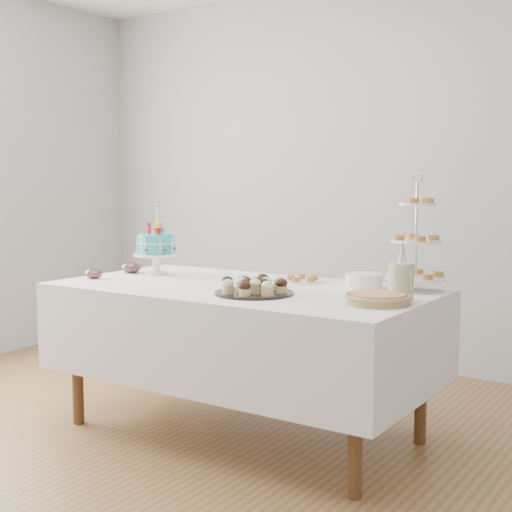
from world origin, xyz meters
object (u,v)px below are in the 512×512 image
Objects in this scene: plate_stack at (364,281)px; jam_bowl_b at (131,267)px; cupcake_tray at (254,286)px; birthday_cake at (156,256)px; jam_bowl_a at (94,274)px; utensil_pitcher at (401,280)px; table at (242,330)px; pie at (378,298)px; tiered_stand at (416,242)px; pastry_plate at (302,280)px.

jam_bowl_b is at bearing -170.99° from plate_stack.
birthday_cake is at bearing 161.74° from cupcake_tray.
jam_bowl_a is 0.37× the size of utensil_pitcher.
pie is (0.79, -0.10, 0.25)m from table.
table is 3.35× the size of tiered_stand.
jam_bowl_b is 1.68m from utensil_pitcher.
tiered_stand reaches higher than jam_bowl_b.
pastry_plate is at bearing 4.04° from birthday_cake.
plate_stack is (-0.25, -0.06, -0.20)m from tiered_stand.
pastry_plate is 1.98× the size of jam_bowl_b.
tiered_stand reaches higher than birthday_cake.
jam_bowl_b is at bearing 174.77° from table.
tiered_stand is at bearing 12.47° from plate_stack.
pie is at bearing -57.18° from plate_stack.
table is 0.88m from jam_bowl_b.
pastry_plate reaches higher than table.
cupcake_tray is 0.48m from pastry_plate.
birthday_cake reaches higher than utensil_pitcher.
birthday_cake is at bearing 171.37° from table.
table is 4.84× the size of birthday_cake.
pastry_plate is at bearing 57.47° from table.
utensil_pitcher reaches higher than jam_bowl_b.
cupcake_tray is 0.68m from utensil_pitcher.
cupcake_tray is at bearing 1.85° from jam_bowl_a.
pie is 0.16m from utensil_pitcher.
utensil_pitcher reaches higher than cupcake_tray.
jam_bowl_b is (-0.84, 0.08, 0.26)m from table.
tiered_stand is 0.64m from pastry_plate.
birthday_cake is 3.46× the size of jam_bowl_b.
utensil_pitcher is (1.68, 0.25, 0.06)m from jam_bowl_a.
jam_bowl_a is (-1.38, -0.51, -0.01)m from plate_stack.
table is at bearing -122.53° from pastry_plate.
cupcake_tray is 1.04m from jam_bowl_a.
tiered_stand is (0.59, 0.53, 0.20)m from cupcake_tray.
tiered_stand is at bearing 19.25° from jam_bowl_a.
plate_stack is at bearing 122.82° from pie.
table is at bearing 172.53° from pie.
jam_bowl_b is (-1.04, 0.26, -0.01)m from cupcake_tray.
jam_bowl_b is at bearing 179.60° from birthday_cake.
cupcake_tray reaches higher than table.
birthday_cake is 4.12× the size of jam_bowl_a.
utensil_pitcher is at bearing 70.85° from pie.
pie is 0.47m from plate_stack.
plate_stack is at bearing 54.70° from cupcake_tray.
table is 0.90m from utensil_pitcher.
birthday_cake is 1.51m from utensil_pitcher.
plate_stack reaches higher than pastry_plate.
tiered_stand is at bearing 42.23° from cupcake_tray.
table is 0.98m from tiered_stand.
utensil_pitcher is at bearing -80.03° from tiered_stand.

